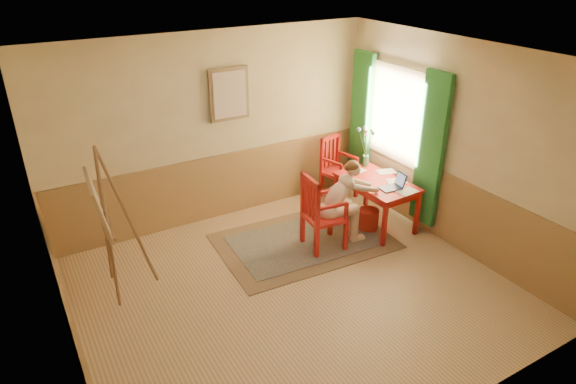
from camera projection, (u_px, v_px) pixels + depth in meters
room at (294, 188)px, 5.54m from camera, size 5.04×4.54×2.84m
wainscot at (262, 227)px, 6.55m from camera, size 5.00×4.50×1.00m
window at (394, 128)px, 7.51m from camera, size 0.12×2.01×2.20m
wall_portrait at (229, 94)px, 7.14m from camera, size 0.60×0.05×0.76m
rug at (304, 241)px, 7.17m from camera, size 2.49×1.74×0.02m
table at (377, 186)px, 7.36m from camera, size 0.76×1.22×0.72m
chair_left at (321, 213)px, 6.81m from camera, size 0.55×0.53×1.09m
chair_back at (337, 167)px, 8.27m from camera, size 0.56×0.58×1.03m
figure at (342, 199)px, 6.88m from camera, size 0.92×0.43×1.22m
laptop at (394, 185)px, 7.08m from camera, size 0.37×0.25×0.21m
papers at (386, 178)px, 7.38m from camera, size 0.69×1.17×0.00m
vase at (366, 148)px, 7.71m from camera, size 0.23×0.33×0.63m
wastebasket at (368, 219)px, 7.43m from camera, size 0.36×0.36×0.32m
easel at (102, 210)px, 5.67m from camera, size 0.66×0.84×1.89m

